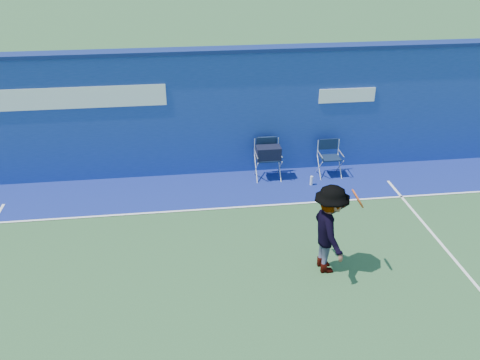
{
  "coord_description": "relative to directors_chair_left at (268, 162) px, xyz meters",
  "views": [
    {
      "loc": [
        -0.49,
        -6.47,
        5.7
      ],
      "look_at": [
        0.67,
        2.6,
        1.0
      ],
      "focal_mm": 38.0,
      "sensor_mm": 36.0,
      "label": 1
    }
  ],
  "objects": [
    {
      "name": "directors_chair_left",
      "position": [
        0.0,
        0.0,
        0.0
      ],
      "size": [
        0.59,
        0.54,
        0.99
      ],
      "color": "silver",
      "rests_on": "ground"
    },
    {
      "name": "out_of_bounds_strip",
      "position": [
        -1.61,
        -0.47,
        -0.42
      ],
      "size": [
        24.0,
        1.8,
        0.01
      ],
      "primitive_type": "cube",
      "color": "navy",
      "rests_on": "ground"
    },
    {
      "name": "directors_chair_right",
      "position": [
        1.54,
        -0.05,
        -0.14
      ],
      "size": [
        0.53,
        0.48,
        0.89
      ],
      "color": "silver",
      "rests_on": "ground"
    },
    {
      "name": "stadium_wall",
      "position": [
        -1.61,
        0.63,
        1.13
      ],
      "size": [
        24.0,
        0.5,
        3.08
      ],
      "color": "navy",
      "rests_on": "ground"
    },
    {
      "name": "ground",
      "position": [
        -1.61,
        -4.57,
        -0.42
      ],
      "size": [
        80.0,
        80.0,
        0.0
      ],
      "primitive_type": "plane",
      "color": "#2D542E",
      "rests_on": "ground"
    },
    {
      "name": "tennis_player",
      "position": [
        0.42,
        -3.75,
        0.43
      ],
      "size": [
        0.85,
        1.12,
        1.69
      ],
      "color": "#EA4738",
      "rests_on": "ground"
    },
    {
      "name": "water_bottle",
      "position": [
        0.98,
        -0.52,
        -0.3
      ],
      "size": [
        0.07,
        0.07,
        0.24
      ],
      "primitive_type": "cylinder",
      "color": "silver",
      "rests_on": "ground"
    },
    {
      "name": "court_lines",
      "position": [
        -1.61,
        -3.97,
        -0.41
      ],
      "size": [
        24.0,
        12.0,
        0.01
      ],
      "color": "white",
      "rests_on": "out_of_bounds_strip"
    }
  ]
}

